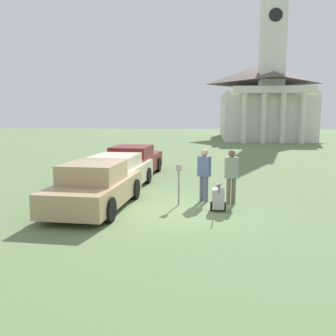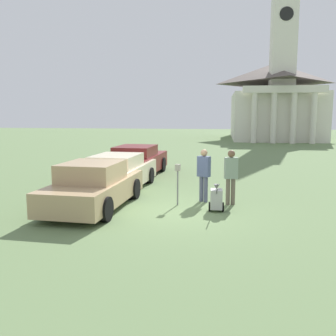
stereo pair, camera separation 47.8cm
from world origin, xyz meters
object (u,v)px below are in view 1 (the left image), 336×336
parked_car_tan (95,187)px  church (264,96)px  parking_meter (179,177)px  equipment_cart (218,199)px  parked_car_maroon (133,162)px  person_worker (204,172)px  person_supervisor (231,173)px  parked_car_cream (116,173)px

parked_car_tan → church: bearing=76.9°
parked_car_tan → church: size_ratio=0.23×
parking_meter → church: bearing=77.4°
parking_meter → parked_car_tan: bearing=-164.7°
equipment_cart → parked_car_maroon: bearing=121.0°
parked_car_maroon → person_worker: (3.42, -4.80, 0.34)m
parking_meter → person_supervisor: bearing=10.0°
parked_car_cream → person_worker: bearing=-20.7°
person_supervisor → parking_meter: bearing=-0.5°
person_worker → equipment_cart: size_ratio=1.81×
parked_car_maroon → parking_meter: size_ratio=3.92×
parking_meter → church: (7.46, 33.38, 3.98)m
parked_car_cream → parked_car_maroon: parked_car_maroon is taller
parked_car_maroon → parked_car_tan: bearing=-86.7°
parked_car_tan → person_supervisor: person_supervisor is taller
person_worker → church: church is taller
parked_car_maroon → church: bearing=73.6°
parked_car_cream → parking_meter: 3.38m
church → parked_car_cream: bearing=-107.9°
person_worker → equipment_cart: person_worker is taller
person_supervisor → equipment_cart: bearing=53.1°
parked_car_tan → parking_meter: size_ratio=3.49×
parked_car_maroon → equipment_cart: parked_car_maroon is taller
parked_car_cream → parking_meter: (2.60, -2.13, 0.28)m
parked_car_cream → parked_car_maroon: size_ratio=0.98×
parked_car_tan → church: church is taller
parked_car_tan → equipment_cart: parked_car_tan is taller
parking_meter → person_worker: person_worker is taller
equipment_cart → church: church is taller
parked_car_cream → equipment_cart: 4.75m
person_worker → equipment_cart: 1.44m
person_supervisor → equipment_cart: person_supervisor is taller
parking_meter → parked_car_maroon: bearing=115.7°
parked_car_cream → person_worker: 3.77m
parking_meter → person_supervisor: 1.75m
parking_meter → church: 34.43m
parking_meter → person_supervisor: person_supervisor is taller
person_worker → person_supervisor: (0.90, -0.30, 0.01)m
parked_car_tan → church: (10.06, 34.09, 4.24)m
parked_car_tan → equipment_cart: size_ratio=4.75×
equipment_cart → church: size_ratio=0.05×
equipment_cart → church: (6.19, 33.98, 4.54)m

